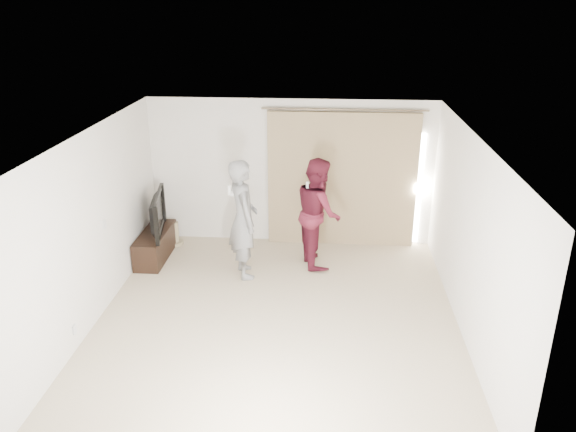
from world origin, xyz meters
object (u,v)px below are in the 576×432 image
object	(u,v)px
tv_console	(155,245)
person_woman	(318,212)
person_man	(243,219)
tv	(152,213)

from	to	relation	value
tv_console	person_woman	xyz separation A→B (m)	(2.78, 0.02, 0.68)
person_man	person_woman	size ratio (longest dim) A/B	1.05
tv	person_woman	distance (m)	2.78
tv	person_man	distance (m)	1.69
person_woman	tv	bearing A→B (deg)	-179.60
person_woman	person_man	bearing A→B (deg)	-156.29
tv_console	person_man	xyz separation A→B (m)	(1.62, -0.49, 0.72)
person_man	tv_console	bearing A→B (deg)	163.10
tv	person_woman	size ratio (longest dim) A/B	0.65
tv	person_man	size ratio (longest dim) A/B	0.62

